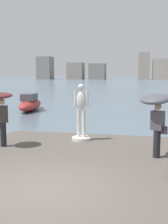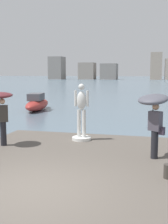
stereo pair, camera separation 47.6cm
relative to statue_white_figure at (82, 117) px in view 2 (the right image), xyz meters
The scene contains 8 objects.
ground_plane 35.13m from the statue_white_figure, 89.76° to the left, with size 400.00×400.00×0.00m, color slate.
pier 3.53m from the statue_white_figure, 87.44° to the right, with size 7.06×9.12×0.40m, color #564F47.
statue_white_figure is the anchor object (origin of this frame).
onlooker_left 3.12m from the statue_white_figure, 149.81° to the right, with size 1.37×1.37×1.97m.
onlooker_right 3.36m from the statue_white_figure, 33.30° to the right, with size 1.30×1.32×2.05m.
mooring_bollard 4.82m from the statue_white_figure, 48.29° to the right, with size 0.25×0.25×0.36m, color #38332D.
boat_near 12.80m from the statue_white_figure, 120.73° to the left, with size 2.04×5.00×1.40m.
distant_skyline 119.47m from the statue_white_figure, 91.49° to the left, with size 92.56×11.04×11.72m.
Camera 2 is at (2.62, -6.00, 3.05)m, focal length 46.43 mm.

